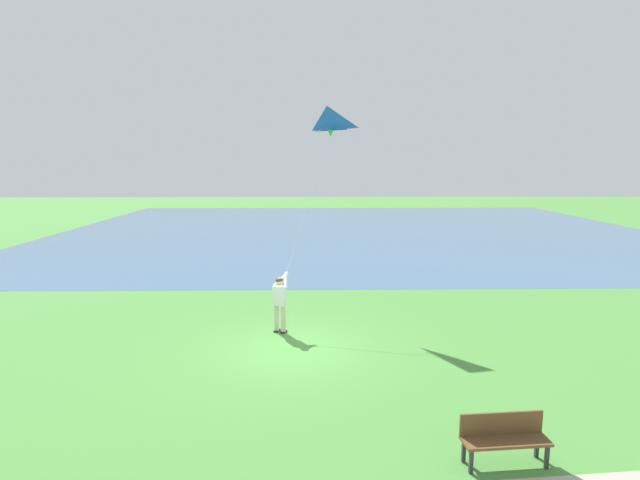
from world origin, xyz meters
name	(u,v)px	position (x,y,z in m)	size (l,w,h in m)	color
ground_plane	(292,351)	(0.00, 0.00, 0.00)	(120.00, 120.00, 0.00)	#4C8E3D
lake_water	(356,230)	(-24.52, 4.00, 0.00)	(36.00, 44.00, 0.01)	#476B8E
person_kite_flyer	(280,299)	(-1.50, -0.42, 1.05)	(0.62, 0.52, 1.83)	#232328
flying_kite	(327,121)	(-4.40, 1.09, 6.57)	(3.31, 2.06, 5.32)	blue
park_bench_near_walkway	(504,435)	(5.21, 3.86, 0.51)	(0.56, 1.53, 0.88)	brown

